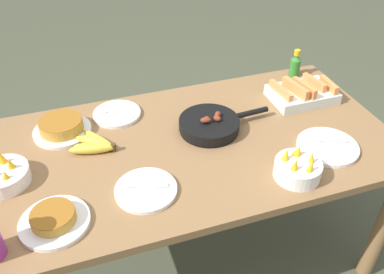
{
  "coord_description": "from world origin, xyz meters",
  "views": [
    {
      "loc": [
        -0.41,
        -1.23,
        1.76
      ],
      "look_at": [
        0.0,
        0.0,
        0.76
      ],
      "focal_mm": 38.0,
      "sensor_mm": 36.0,
      "label": 1
    }
  ],
  "objects": [
    {
      "name": "empty_plate_far_left",
      "position": [
        -0.24,
        -0.21,
        0.74
      ],
      "size": [
        0.22,
        0.22,
        0.02
      ],
      "color": "white",
      "rests_on": "dining_table"
    },
    {
      "name": "banana_bunch",
      "position": [
        -0.38,
        0.09,
        0.75
      ],
      "size": [
        0.19,
        0.19,
        0.04
      ],
      "color": "gold",
      "rests_on": "dining_table"
    },
    {
      "name": "melon_tray",
      "position": [
        0.59,
        0.15,
        0.76
      ],
      "size": [
        0.29,
        0.2,
        0.1
      ],
      "color": "silver",
      "rests_on": "dining_table"
    },
    {
      "name": "empty_plate_far_right",
      "position": [
        -0.25,
        0.29,
        0.74
      ],
      "size": [
        0.21,
        0.21,
        0.02
      ],
      "color": "white",
      "rests_on": "dining_table"
    },
    {
      "name": "fruit_bowl_citrus",
      "position": [
        -0.72,
        -0.0,
        0.76
      ],
      "size": [
        0.19,
        0.19,
        0.11
      ],
      "color": "white",
      "rests_on": "dining_table"
    },
    {
      "name": "dining_table",
      "position": [
        0.0,
        0.0,
        0.63
      ],
      "size": [
        1.66,
        0.87,
        0.73
      ],
      "color": "olive",
      "rests_on": "ground_plane"
    },
    {
      "name": "fruit_bowl_mango",
      "position": [
        0.3,
        -0.31,
        0.77
      ],
      "size": [
        0.17,
        0.17,
        0.11
      ],
      "color": "white",
      "rests_on": "dining_table"
    },
    {
      "name": "ground_plane",
      "position": [
        0.0,
        0.0,
        0.0
      ],
      "size": [
        14.0,
        14.0,
        0.0
      ],
      "primitive_type": "plane",
      "color": "#474C38"
    },
    {
      "name": "hot_sauce_bottle",
      "position": [
        0.68,
        0.36,
        0.79
      ],
      "size": [
        0.05,
        0.05,
        0.14
      ],
      "color": "#337F2D",
      "rests_on": "dining_table"
    },
    {
      "name": "frittata_plate_side",
      "position": [
        -0.49,
        0.24,
        0.76
      ],
      "size": [
        0.24,
        0.24,
        0.06
      ],
      "color": "white",
      "rests_on": "dining_table"
    },
    {
      "name": "skillet",
      "position": [
        0.1,
        0.06,
        0.76
      ],
      "size": [
        0.41,
        0.25,
        0.08
      ],
      "rotation": [
        0.0,
        0.0,
        0.06
      ],
      "color": "black",
      "rests_on": "dining_table"
    },
    {
      "name": "frittata_plate_center",
      "position": [
        -0.56,
        -0.26,
        0.75
      ],
      "size": [
        0.23,
        0.23,
        0.05
      ],
      "color": "white",
      "rests_on": "dining_table"
    },
    {
      "name": "empty_plate_near_front",
      "position": [
        0.5,
        -0.21,
        0.74
      ],
      "size": [
        0.24,
        0.24,
        0.02
      ],
      "color": "white",
      "rests_on": "dining_table"
    }
  ]
}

